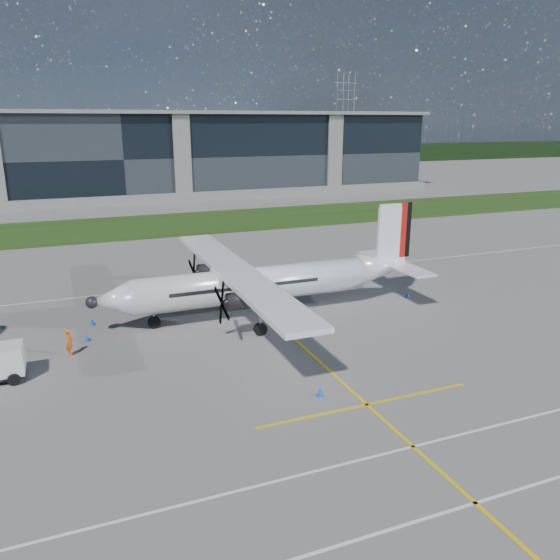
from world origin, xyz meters
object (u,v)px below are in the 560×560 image
object	(u,v)px
safety_cone_fwd	(87,337)
safety_cone_portwing	(320,392)
turboprop_aircraft	(265,264)
safety_cone_tail	(407,295)
pylon_east	(345,117)
ground_crew_person	(69,340)
safety_cone_nose_stbd	(92,322)

from	to	relation	value
safety_cone_fwd	safety_cone_portwing	bearing A→B (deg)	-48.48
turboprop_aircraft	safety_cone_tail	xyz separation A→B (m)	(12.08, -0.71, -3.60)
pylon_east	ground_crew_person	distance (m)	173.45
safety_cone_nose_stbd	safety_cone_fwd	world-z (taller)	same
safety_cone_portwing	safety_cone_fwd	xyz separation A→B (m)	(-10.95, 12.37, 0.00)
pylon_east	turboprop_aircraft	bearing A→B (deg)	-120.15
safety_cone_tail	safety_cone_nose_stbd	size ratio (longest dim) A/B	1.00
pylon_east	ground_crew_person	size ratio (longest dim) A/B	15.23
turboprop_aircraft	safety_cone_fwd	size ratio (longest dim) A/B	51.37
pylon_east	safety_cone_fwd	bearing A→B (deg)	-123.73
safety_cone_tail	safety_cone_fwd	size ratio (longest dim) A/B	1.00
safety_cone_portwing	pylon_east	bearing A→B (deg)	61.49
safety_cone_nose_stbd	safety_cone_tail	bearing A→B (deg)	-6.85
ground_crew_person	safety_cone_fwd	size ratio (longest dim) A/B	3.94
ground_crew_person	safety_cone_fwd	bearing A→B (deg)	-27.21
safety_cone_portwing	safety_cone_fwd	distance (m)	16.52
ground_crew_person	safety_cone_tail	bearing A→B (deg)	-84.41
turboprop_aircraft	safety_cone_portwing	bearing A→B (deg)	-97.73
safety_cone_fwd	ground_crew_person	bearing A→B (deg)	-118.46
pylon_east	safety_cone_nose_stbd	bearing A→B (deg)	-124.15
safety_cone_nose_stbd	safety_cone_portwing	distance (m)	18.52
pylon_east	safety_cone_nose_stbd	xyz separation A→B (m)	(-94.27, -139.01, -14.75)
turboprop_aircraft	safety_cone_portwing	world-z (taller)	turboprop_aircraft
turboprop_aircraft	pylon_east	bearing A→B (deg)	59.85
safety_cone_portwing	safety_cone_fwd	bearing A→B (deg)	131.52
ground_crew_person	safety_cone_nose_stbd	distance (m)	5.18
safety_cone_tail	safety_cone_portwing	size ratio (longest dim) A/B	1.00
pylon_east	safety_cone_tail	size ratio (longest dim) A/B	60.00
ground_crew_person	safety_cone_fwd	world-z (taller)	ground_crew_person
ground_crew_person	safety_cone_fwd	xyz separation A→B (m)	(1.08, 1.99, -0.73)
turboprop_aircraft	safety_cone_nose_stbd	xyz separation A→B (m)	(-12.24, 2.22, -3.60)
pylon_east	safety_cone_portwing	size ratio (longest dim) A/B	60.00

